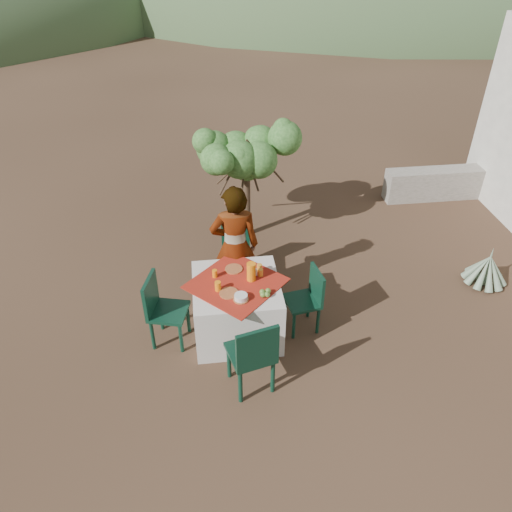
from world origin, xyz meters
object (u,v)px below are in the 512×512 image
(chair_right, at_px, (308,297))
(agave, at_px, (487,269))
(table, at_px, (237,307))
(shrub_tree, at_px, (250,158))
(person, at_px, (235,247))
(juice_pitcher, at_px, (251,272))
(chair_near, at_px, (253,354))
(chair_far, at_px, (236,248))
(chair_left, at_px, (162,307))

(chair_right, relative_size, agave, 1.32)
(table, relative_size, shrub_tree, 0.79)
(person, distance_m, juice_pitcher, 0.60)
(table, xyz_separation_m, chair_near, (0.09, -0.95, 0.17))
(chair_near, bearing_deg, chair_right, -144.52)
(table, bearing_deg, shrub_tree, 79.48)
(person, bearing_deg, chair_right, 142.79)
(table, xyz_separation_m, chair_far, (0.09, 1.14, 0.09))
(chair_left, distance_m, juice_pitcher, 1.14)
(table, height_order, person, person)
(chair_far, bearing_deg, person, -87.63)
(juice_pitcher, bearing_deg, chair_right, -4.79)
(chair_far, height_order, juice_pitcher, juice_pitcher)
(chair_left, distance_m, shrub_tree, 2.75)
(chair_right, xyz_separation_m, agave, (2.67, 0.57, -0.25))
(person, relative_size, agave, 2.64)
(table, height_order, chair_left, chair_left)
(chair_near, relative_size, agave, 1.54)
(table, xyz_separation_m, juice_pitcher, (0.18, 0.04, 0.50))
(shrub_tree, bearing_deg, chair_right, -78.61)
(table, relative_size, chair_left, 1.41)
(chair_far, relative_size, person, 0.50)
(table, height_order, chair_far, chair_far)
(table, height_order, chair_near, chair_near)
(chair_near, distance_m, person, 1.60)
(person, xyz_separation_m, juice_pitcher, (0.14, -0.59, 0.03))
(chair_near, height_order, agave, chair_near)
(chair_right, bearing_deg, shrub_tree, -178.24)
(chair_left, xyz_separation_m, juice_pitcher, (1.07, 0.08, 0.37))
(chair_left, height_order, shrub_tree, shrub_tree)
(juice_pitcher, bearing_deg, table, -168.26)
(chair_far, distance_m, shrub_tree, 1.41)
(agave, distance_m, juice_pitcher, 3.46)
(shrub_tree, height_order, agave, shrub_tree)
(chair_left, relative_size, person, 0.55)
(table, relative_size, chair_near, 1.31)
(chair_far, distance_m, juice_pitcher, 1.18)
(table, height_order, juice_pitcher, juice_pitcher)
(chair_far, bearing_deg, chair_near, -82.44)
(chair_near, height_order, juice_pitcher, juice_pitcher)
(shrub_tree, height_order, juice_pitcher, shrub_tree)
(chair_right, bearing_deg, chair_left, -98.84)
(person, bearing_deg, juice_pitcher, 104.18)
(chair_right, relative_size, juice_pitcher, 3.62)
(chair_far, height_order, chair_near, chair_near)
(table, bearing_deg, chair_far, 85.48)
(table, distance_m, agave, 3.59)
(chair_right, xyz_separation_m, shrub_tree, (-0.46, 2.26, 0.83))
(chair_right, distance_m, agave, 2.74)
(chair_near, relative_size, juice_pitcher, 4.24)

